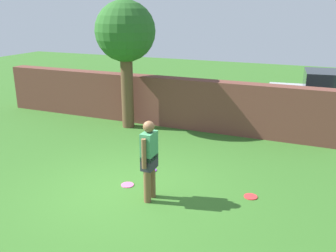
{
  "coord_description": "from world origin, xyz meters",
  "views": [
    {
      "loc": [
        3.49,
        -5.92,
        3.61
      ],
      "look_at": [
        0.31,
        1.57,
        1.0
      ],
      "focal_mm": 39.28,
      "sensor_mm": 36.0,
      "label": 1
    }
  ],
  "objects_px": {
    "tree": "(125,34)",
    "frisbee_pink": "(127,185)",
    "frisbee_red": "(251,197)",
    "car": "(336,98)",
    "person": "(149,157)",
    "frisbee_purple": "(151,170)"
  },
  "relations": [
    {
      "from": "frisbee_pink",
      "to": "frisbee_purple",
      "type": "height_order",
      "value": "same"
    },
    {
      "from": "tree",
      "to": "person",
      "type": "height_order",
      "value": "tree"
    },
    {
      "from": "car",
      "to": "frisbee_pink",
      "type": "relative_size",
      "value": 16.15
    },
    {
      "from": "frisbee_red",
      "to": "tree",
      "type": "bearing_deg",
      "value": 145.27
    },
    {
      "from": "tree",
      "to": "frisbee_red",
      "type": "distance_m",
      "value": 6.19
    },
    {
      "from": "car",
      "to": "person",
      "type": "bearing_deg",
      "value": -122.3
    },
    {
      "from": "tree",
      "to": "frisbee_purple",
      "type": "bearing_deg",
      "value": -52.61
    },
    {
      "from": "frisbee_purple",
      "to": "frisbee_red",
      "type": "bearing_deg",
      "value": -8.48
    },
    {
      "from": "frisbee_red",
      "to": "frisbee_pink",
      "type": "bearing_deg",
      "value": -168.52
    },
    {
      "from": "frisbee_red",
      "to": "frisbee_pink",
      "type": "xyz_separation_m",
      "value": [
        -2.53,
        -0.51,
        0.0
      ]
    },
    {
      "from": "frisbee_pink",
      "to": "car",
      "type": "bearing_deg",
      "value": 58.06
    },
    {
      "from": "frisbee_pink",
      "to": "tree",
      "type": "bearing_deg",
      "value": 118.5
    },
    {
      "from": "tree",
      "to": "car",
      "type": "bearing_deg",
      "value": 25.34
    },
    {
      "from": "tree",
      "to": "frisbee_red",
      "type": "bearing_deg",
      "value": -34.73
    },
    {
      "from": "person",
      "to": "frisbee_pink",
      "type": "relative_size",
      "value": 6.0
    },
    {
      "from": "tree",
      "to": "person",
      "type": "distance_m",
      "value": 5.19
    },
    {
      "from": "tree",
      "to": "car",
      "type": "distance_m",
      "value": 6.96
    },
    {
      "from": "frisbee_red",
      "to": "frisbee_pink",
      "type": "relative_size",
      "value": 1.0
    },
    {
      "from": "tree",
      "to": "person",
      "type": "xyz_separation_m",
      "value": [
        2.68,
        -3.98,
        -1.98
      ]
    },
    {
      "from": "tree",
      "to": "frisbee_pink",
      "type": "xyz_separation_m",
      "value": [
        1.97,
        -3.64,
        -2.87
      ]
    },
    {
      "from": "person",
      "to": "tree",
      "type": "bearing_deg",
      "value": 33.43
    },
    {
      "from": "person",
      "to": "frisbee_red",
      "type": "distance_m",
      "value": 2.21
    }
  ]
}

